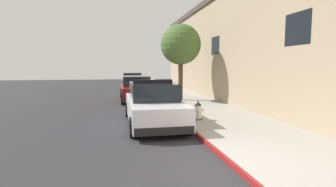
# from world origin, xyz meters

# --- Properties ---
(ground_plane) EXTENTS (34.38, 60.00, 0.20)m
(ground_plane) POSITION_xyz_m (-4.26, 10.00, -0.10)
(ground_plane) COLOR #2B2B2D
(sidewalk_pavement) EXTENTS (3.48, 60.00, 0.13)m
(sidewalk_pavement) POSITION_xyz_m (1.74, 10.00, 0.07)
(sidewalk_pavement) COLOR #9E9991
(sidewalk_pavement) RESTS_ON ground
(curb_painted_edge) EXTENTS (0.08, 60.00, 0.13)m
(curb_painted_edge) POSITION_xyz_m (-0.04, 10.00, 0.07)
(curb_painted_edge) COLOR maroon
(curb_painted_edge) RESTS_ON ground
(storefront_building) EXTENTS (7.95, 26.62, 6.59)m
(storefront_building) POSITION_xyz_m (7.33, 10.36, 3.30)
(storefront_building) COLOR tan
(storefront_building) RESTS_ON ground
(police_cruiser) EXTENTS (1.94, 4.84, 1.68)m
(police_cruiser) POSITION_xyz_m (-1.12, 4.79, 0.74)
(police_cruiser) COLOR white
(police_cruiser) RESTS_ON ground
(parked_car_silver_ahead) EXTENTS (1.94, 4.84, 1.56)m
(parked_car_silver_ahead) POSITION_xyz_m (-1.26, 11.84, 0.74)
(parked_car_silver_ahead) COLOR maroon
(parked_car_silver_ahead) RESTS_ON ground
(parked_car_dark_far) EXTENTS (1.94, 4.84, 1.56)m
(parked_car_dark_far) POSITION_xyz_m (-0.99, 20.63, 0.74)
(parked_car_dark_far) COLOR #B2B5BA
(parked_car_dark_far) RESTS_ON ground
(fire_hydrant) EXTENTS (0.44, 0.40, 0.76)m
(fire_hydrant) POSITION_xyz_m (0.60, 4.63, 0.48)
(fire_hydrant) COLOR #4C4C51
(fire_hydrant) RESTS_ON sidewalk_pavement
(street_tree) EXTENTS (2.44, 2.44, 4.59)m
(street_tree) POSITION_xyz_m (1.38, 10.62, 3.47)
(street_tree) COLOR brown
(street_tree) RESTS_ON sidewalk_pavement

